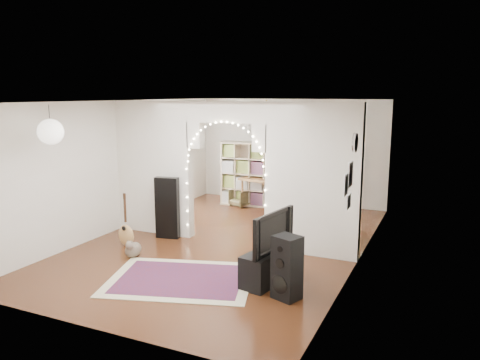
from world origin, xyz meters
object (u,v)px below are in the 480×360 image
at_px(floor_speaker, 287,268).
at_px(media_console, 267,266).
at_px(dining_table, 267,181).
at_px(acoustic_guitar, 126,227).
at_px(bookcase, 252,174).
at_px(dining_chair_left, 240,198).
at_px(dining_chair_right, 302,221).

bearing_deg(floor_speaker, media_console, 157.49).
relative_size(floor_speaker, dining_table, 0.68).
bearing_deg(acoustic_guitar, bookcase, 91.12).
relative_size(acoustic_guitar, floor_speaker, 0.95).
bearing_deg(dining_chair_left, floor_speaker, -38.19).
bearing_deg(media_console, bookcase, 126.22).
bearing_deg(acoustic_guitar, dining_chair_right, 50.10).
bearing_deg(media_console, acoustic_guitar, -178.73).
bearing_deg(floor_speaker, acoustic_guitar, -173.98).
relative_size(bookcase, dining_table, 1.23).
distance_m(dining_table, dining_chair_right, 2.38).
bearing_deg(dining_chair_left, dining_chair_right, -17.88).
xyz_separation_m(bookcase, dining_table, (0.45, -0.09, -0.13)).
relative_size(floor_speaker, bookcase, 0.56).
bearing_deg(dining_chair_left, bookcase, 60.00).
height_order(floor_speaker, dining_chair_left, floor_speaker).
bearing_deg(media_console, floor_speaker, -32.86).
xyz_separation_m(acoustic_guitar, dining_table, (1.31, 3.91, 0.30)).
height_order(media_console, dining_table, dining_table).
bearing_deg(bookcase, floor_speaker, -68.87).
height_order(acoustic_guitar, bookcase, bookcase).
distance_m(acoustic_guitar, bookcase, 4.11).
distance_m(floor_speaker, media_console, 0.66).
distance_m(media_console, bookcase, 5.01).
xyz_separation_m(bookcase, dining_chair_right, (1.93, -1.91, -0.54)).
xyz_separation_m(floor_speaker, dining_table, (-2.18, 4.83, 0.23)).
relative_size(bookcase, dining_chair_right, 2.66).
relative_size(media_console, dining_chair_right, 1.63).
height_order(media_console, bookcase, bookcase).
relative_size(acoustic_guitar, dining_chair_left, 1.85).
bearing_deg(acoustic_guitar, floor_speaker, -1.40).
relative_size(floor_speaker, media_console, 0.91).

